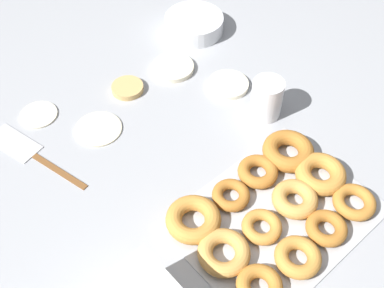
% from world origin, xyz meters
% --- Properties ---
extents(ground_plane, '(3.00, 3.00, 0.00)m').
position_xyz_m(ground_plane, '(0.00, 0.00, 0.00)').
color(ground_plane, '#9EA0A5').
extents(pancake_0, '(0.11, 0.11, 0.01)m').
position_xyz_m(pancake_0, '(0.18, 0.15, 0.01)').
color(pancake_0, beige).
rests_on(pancake_0, ground_plane).
extents(pancake_1, '(0.09, 0.09, 0.01)m').
position_xyz_m(pancake_1, '(-0.18, 0.23, 0.00)').
color(pancake_1, beige).
rests_on(pancake_1, ground_plane).
extents(pancake_2, '(0.11, 0.11, 0.01)m').
position_xyz_m(pancake_2, '(0.24, 0.00, 0.01)').
color(pancake_2, beige).
rests_on(pancake_2, ground_plane).
extents(pancake_3, '(0.11, 0.11, 0.01)m').
position_xyz_m(pancake_3, '(-0.10, 0.10, 0.00)').
color(pancake_3, beige).
rests_on(pancake_3, ground_plane).
extents(pancake_4, '(0.08, 0.08, 0.02)m').
position_xyz_m(pancake_4, '(0.04, 0.16, 0.01)').
color(pancake_4, tan).
rests_on(pancake_4, ground_plane).
extents(donut_tray, '(0.40, 0.30, 0.04)m').
position_xyz_m(donut_tray, '(0.05, -0.33, 0.02)').
color(donut_tray, '#ADAFB5').
rests_on(donut_tray, ground_plane).
extents(batter_bowl, '(0.17, 0.17, 0.05)m').
position_xyz_m(batter_bowl, '(0.33, 0.23, 0.02)').
color(batter_bowl, white).
rests_on(batter_bowl, ground_plane).
extents(paper_cup, '(0.08, 0.08, 0.10)m').
position_xyz_m(paper_cup, '(0.24, -0.13, 0.05)').
color(paper_cup, white).
rests_on(paper_cup, ground_plane).
extents(spatula, '(0.11, 0.29, 0.01)m').
position_xyz_m(spatula, '(-0.26, 0.16, 0.00)').
color(spatula, brown).
rests_on(spatula, ground_plane).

